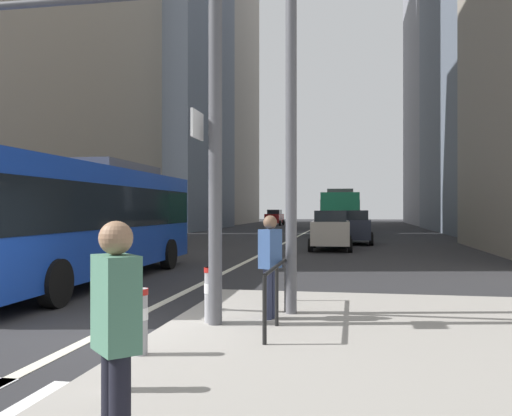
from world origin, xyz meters
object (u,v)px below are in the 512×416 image
at_px(pedestrian_waiting, 116,333).
at_px(pedestrian_walking, 270,261).
at_px(city_bus_red_distant, 335,211).
at_px(city_bus_blue_oncoming, 85,215).
at_px(car_oncoming_mid, 274,217).
at_px(car_receding_far, 331,230).
at_px(bollard_right, 141,318).
at_px(car_receding_near, 355,227).
at_px(traffic_signal_gantry, 86,83).
at_px(city_bus_red_receding, 340,211).
at_px(street_lamp_post, 291,26).
at_px(bollard_left, 113,348).
at_px(bollard_back, 210,292).

height_order(pedestrian_waiting, pedestrian_walking, pedestrian_waiting).
relative_size(city_bus_red_distant, pedestrian_waiting, 6.42).
relative_size(city_bus_blue_oncoming, car_oncoming_mid, 2.58).
bearing_deg(car_receding_far, bollard_right, -94.54).
distance_m(car_receding_near, car_receding_far, 4.97).
bearing_deg(car_oncoming_mid, city_bus_blue_oncoming, -87.47).
relative_size(city_bus_blue_oncoming, car_receding_near, 2.78).
bearing_deg(city_bus_blue_oncoming, traffic_signal_gantry, -62.02).
height_order(city_bus_red_receding, street_lamp_post, street_lamp_post).
xyz_separation_m(traffic_signal_gantry, bollard_left, (2.01, -3.26, -3.55)).
distance_m(car_receding_near, pedestrian_waiting, 28.10).
height_order(car_receding_near, bollard_left, car_receding_near).
height_order(car_receding_far, bollard_back, car_receding_far).
bearing_deg(pedestrian_walking, bollard_right, -117.14).
xyz_separation_m(city_bus_blue_oncoming, pedestrian_walking, (5.84, -4.65, -0.71)).
xyz_separation_m(city_bus_red_receding, car_receding_near, (1.03, -9.12, -0.85)).
xyz_separation_m(bollard_back, pedestrian_waiting, (0.69, -5.06, 0.49)).
relative_size(city_bus_blue_oncoming, pedestrian_walking, 6.44).
distance_m(car_oncoming_mid, street_lamp_post, 57.24).
bearing_deg(pedestrian_walking, car_oncoming_mid, 98.14).
height_order(city_bus_blue_oncoming, car_receding_far, city_bus_blue_oncoming).
bearing_deg(city_bus_blue_oncoming, pedestrian_waiting, -61.18).
bearing_deg(pedestrian_walking, city_bus_blue_oncoming, 141.46).
relative_size(city_bus_blue_oncoming, street_lamp_post, 1.41).
height_order(bollard_left, bollard_right, bollard_right).
distance_m(car_receding_near, bollard_back, 23.12).
xyz_separation_m(car_receding_near, bollard_back, (-2.44, -22.99, -0.34)).
xyz_separation_m(city_bus_blue_oncoming, street_lamp_post, (6.13, -4.10, 3.45)).
bearing_deg(pedestrian_waiting, car_oncoming_mid, 97.21).
bearing_deg(street_lamp_post, pedestrian_walking, -118.37).
bearing_deg(street_lamp_post, traffic_signal_gantry, -161.18).
distance_m(car_oncoming_mid, car_receding_far, 40.19).
height_order(city_bus_blue_oncoming, bollard_left, city_bus_blue_oncoming).
relative_size(car_oncoming_mid, car_receding_far, 1.00).
bearing_deg(city_bus_red_distant, pedestrian_waiting, -89.83).
height_order(bollard_left, bollard_back, bollard_back).
bearing_deg(city_bus_blue_oncoming, bollard_back, -46.15).
xyz_separation_m(car_receding_far, bollard_back, (-1.24, -18.16, -0.34)).
bearing_deg(city_bus_red_distant, street_lamp_post, -89.16).
relative_size(city_bus_red_distant, pedestrian_walking, 6.52).
xyz_separation_m(street_lamp_post, bollard_right, (-1.59, -3.06, -4.66)).
distance_m(traffic_signal_gantry, street_lamp_post, 3.72).
xyz_separation_m(street_lamp_post, pedestrian_walking, (-0.30, -0.55, -4.16)).
distance_m(city_bus_red_receding, pedestrian_walking, 31.66).
distance_m(city_bus_red_receding, traffic_signal_gantry, 32.52).
height_order(street_lamp_post, pedestrian_waiting, street_lamp_post).
height_order(bollard_left, pedestrian_walking, pedestrian_walking).
height_order(city_bus_red_receding, pedestrian_waiting, city_bus_red_receding).
bearing_deg(bollard_left, bollard_right, 100.30).
distance_m(bollard_back, pedestrian_waiting, 5.13).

